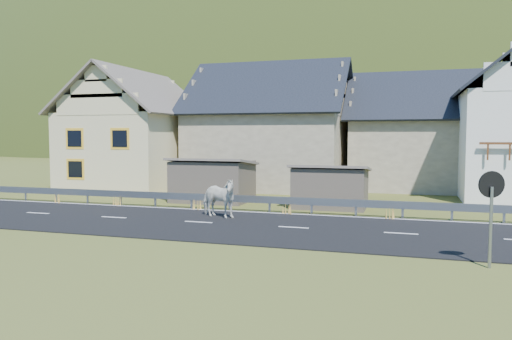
% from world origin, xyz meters
% --- Properties ---
extents(ground, '(160.00, 160.00, 0.00)m').
position_xyz_m(ground, '(0.00, 0.00, 0.00)').
color(ground, '#454919').
rests_on(ground, ground).
extents(road, '(60.00, 7.00, 0.04)m').
position_xyz_m(road, '(0.00, 0.00, 0.02)').
color(road, black).
rests_on(road, ground).
extents(lane_markings, '(60.00, 6.60, 0.01)m').
position_xyz_m(lane_markings, '(0.00, 0.00, 0.04)').
color(lane_markings, silver).
rests_on(lane_markings, road).
extents(guardrail, '(28.10, 0.09, 0.75)m').
position_xyz_m(guardrail, '(-0.00, 3.68, 0.56)').
color(guardrail, '#93969B').
rests_on(guardrail, ground).
extents(shed_left, '(4.30, 3.30, 2.40)m').
position_xyz_m(shed_left, '(-2.00, 6.50, 1.10)').
color(shed_left, brown).
rests_on(shed_left, ground).
extents(shed_right, '(3.80, 2.90, 2.20)m').
position_xyz_m(shed_right, '(4.50, 6.00, 1.00)').
color(shed_right, brown).
rests_on(shed_right, ground).
extents(house_cream, '(7.80, 9.80, 8.30)m').
position_xyz_m(house_cream, '(-10.00, 12.00, 4.36)').
color(house_cream, beige).
rests_on(house_cream, ground).
extents(house_stone_a, '(10.80, 9.80, 8.90)m').
position_xyz_m(house_stone_a, '(-1.00, 15.00, 4.63)').
color(house_stone_a, '#B0A58A').
rests_on(house_stone_a, ground).
extents(house_stone_b, '(9.80, 8.80, 8.10)m').
position_xyz_m(house_stone_b, '(9.00, 17.00, 4.24)').
color(house_stone_b, '#B0A58A').
rests_on(house_stone_b, ground).
extents(mountain, '(440.00, 280.00, 260.00)m').
position_xyz_m(mountain, '(5.00, 180.00, -20.00)').
color(mountain, '#26390F').
rests_on(mountain, ground).
extents(conifer_patch, '(76.00, 50.00, 28.00)m').
position_xyz_m(conifer_patch, '(-55.00, 110.00, 6.00)').
color(conifer_patch, black).
rests_on(conifer_patch, ground).
extents(horse, '(1.57, 2.25, 1.73)m').
position_xyz_m(horse, '(0.32, 1.35, 0.91)').
color(horse, silver).
rests_on(horse, road).
extents(traffic_mirror, '(0.70, 0.34, 2.65)m').
position_xyz_m(traffic_mirror, '(10.38, -4.01, 1.94)').
color(traffic_mirror, '#93969B').
rests_on(traffic_mirror, ground).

